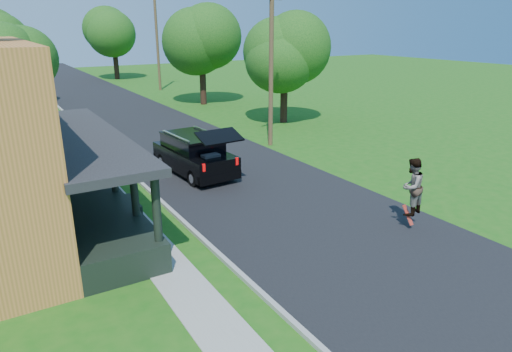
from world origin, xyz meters
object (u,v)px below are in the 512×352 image
utility_pole_near (271,67)px  tree_right_near (284,52)px  black_suv (194,154)px  skateboarder (412,187)px

utility_pole_near → tree_right_near: bearing=32.3°
tree_right_near → black_suv: bearing=-143.0°
tree_right_near → skateboarder: bearing=-110.3°
black_suv → utility_pole_near: bearing=20.2°
skateboarder → utility_pole_near: size_ratio=0.23×
utility_pole_near → black_suv: bearing=-173.0°
skateboarder → utility_pole_near: bearing=-113.7°
tree_right_near → utility_pole_near: utility_pole_near is taller
black_suv → tree_right_near: (10.17, 7.67, 3.93)m
skateboarder → tree_right_near: (6.27, 16.90, 3.40)m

